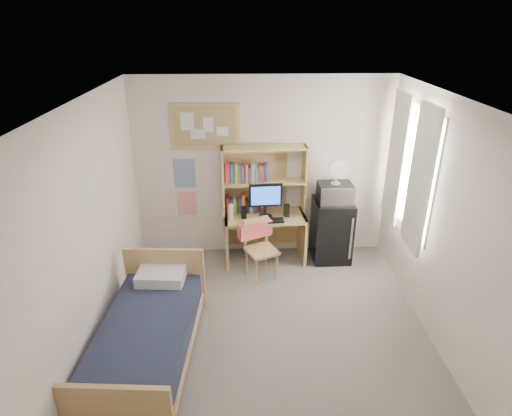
{
  "coord_description": "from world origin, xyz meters",
  "views": [
    {
      "loc": [
        -0.27,
        -3.65,
        3.3
      ],
      "look_at": [
        -0.12,
        1.2,
        1.1
      ],
      "focal_mm": 30.0,
      "sensor_mm": 36.0,
      "label": 1
    }
  ],
  "objects_px": {
    "desk_chair": "(261,250)",
    "speaker_right": "(287,211)",
    "desk": "(265,238)",
    "speaker_left": "(244,212)",
    "desk_fan": "(337,173)",
    "monitor": "(265,201)",
    "microwave": "(335,193)",
    "bulletin_board": "(205,127)",
    "mini_fridge": "(332,230)",
    "bed": "(147,342)"
  },
  "relations": [
    {
      "from": "bulletin_board",
      "to": "mini_fridge",
      "type": "distance_m",
      "value": 2.32
    },
    {
      "from": "speaker_right",
      "to": "microwave",
      "type": "xyz_separation_m",
      "value": [
        0.67,
        0.04,
        0.24
      ]
    },
    {
      "from": "mini_fridge",
      "to": "monitor",
      "type": "height_order",
      "value": "monitor"
    },
    {
      "from": "speaker_left",
      "to": "monitor",
      "type": "bearing_deg",
      "value": -0.0
    },
    {
      "from": "speaker_right",
      "to": "desk_fan",
      "type": "height_order",
      "value": "desk_fan"
    },
    {
      "from": "desk",
      "to": "bed",
      "type": "height_order",
      "value": "desk"
    },
    {
      "from": "speaker_right",
      "to": "desk",
      "type": "bearing_deg",
      "value": 168.69
    },
    {
      "from": "desk",
      "to": "bulletin_board",
      "type": "bearing_deg",
      "value": 156.48
    },
    {
      "from": "speaker_left",
      "to": "speaker_right",
      "type": "xyz_separation_m",
      "value": [
        0.6,
        0.04,
        0.0
      ]
    },
    {
      "from": "monitor",
      "to": "speaker_left",
      "type": "height_order",
      "value": "monitor"
    },
    {
      "from": "bulletin_board",
      "to": "speaker_left",
      "type": "relative_size",
      "value": 5.41
    },
    {
      "from": "bed",
      "to": "monitor",
      "type": "bearing_deg",
      "value": 59.81
    },
    {
      "from": "monitor",
      "to": "desk_fan",
      "type": "bearing_deg",
      "value": -0.38
    },
    {
      "from": "desk_fan",
      "to": "speaker_right",
      "type": "bearing_deg",
      "value": -178.09
    },
    {
      "from": "mini_fridge",
      "to": "speaker_right",
      "type": "height_order",
      "value": "mini_fridge"
    },
    {
      "from": "bulletin_board",
      "to": "mini_fridge",
      "type": "bearing_deg",
      "value": -8.7
    },
    {
      "from": "desk_fan",
      "to": "speaker_left",
      "type": "bearing_deg",
      "value": -177.83
    },
    {
      "from": "desk",
      "to": "speaker_right",
      "type": "distance_m",
      "value": 0.54
    },
    {
      "from": "desk",
      "to": "monitor",
      "type": "distance_m",
      "value": 0.6
    },
    {
      "from": "monitor",
      "to": "speaker_left",
      "type": "relative_size",
      "value": 2.81
    },
    {
      "from": "bulletin_board",
      "to": "microwave",
      "type": "bearing_deg",
      "value": -9.33
    },
    {
      "from": "speaker_right",
      "to": "desk_fan",
      "type": "xyz_separation_m",
      "value": [
        0.67,
        0.04,
        0.54
      ]
    },
    {
      "from": "speaker_right",
      "to": "microwave",
      "type": "bearing_deg",
      "value": -0.55
    },
    {
      "from": "desk_chair",
      "to": "desk_fan",
      "type": "xyz_separation_m",
      "value": [
        1.04,
        0.45,
        0.93
      ]
    },
    {
      "from": "monitor",
      "to": "speaker_right",
      "type": "xyz_separation_m",
      "value": [
        0.3,
        0.02,
        -0.15
      ]
    },
    {
      "from": "bulletin_board",
      "to": "desk_chair",
      "type": "bearing_deg",
      "value": -45.25
    },
    {
      "from": "speaker_left",
      "to": "microwave",
      "type": "bearing_deg",
      "value": -0.29
    },
    {
      "from": "desk_chair",
      "to": "speaker_right",
      "type": "bearing_deg",
      "value": 23.9
    },
    {
      "from": "desk_chair",
      "to": "bed",
      "type": "xyz_separation_m",
      "value": [
        -1.24,
        -1.55,
        -0.17
      ]
    },
    {
      "from": "bulletin_board",
      "to": "desk",
      "type": "xyz_separation_m",
      "value": [
        0.81,
        -0.29,
        -1.56
      ]
    },
    {
      "from": "bulletin_board",
      "to": "desk_fan",
      "type": "relative_size",
      "value": 2.9
    },
    {
      "from": "monitor",
      "to": "desk",
      "type": "bearing_deg",
      "value": 90.0
    },
    {
      "from": "microwave",
      "to": "mini_fridge",
      "type": "bearing_deg",
      "value": 90.0
    },
    {
      "from": "bulletin_board",
      "to": "desk_chair",
      "type": "distance_m",
      "value": 1.84
    },
    {
      "from": "speaker_right",
      "to": "desk_fan",
      "type": "distance_m",
      "value": 0.86
    },
    {
      "from": "speaker_left",
      "to": "desk_chair",
      "type": "bearing_deg",
      "value": -62.48
    },
    {
      "from": "mini_fridge",
      "to": "microwave",
      "type": "height_order",
      "value": "microwave"
    },
    {
      "from": "desk",
      "to": "speaker_left",
      "type": "xyz_separation_m",
      "value": [
        -0.3,
        -0.08,
        0.44
      ]
    },
    {
      "from": "monitor",
      "to": "desk_fan",
      "type": "relative_size",
      "value": 1.5
    },
    {
      "from": "speaker_left",
      "to": "desk_fan",
      "type": "relative_size",
      "value": 0.54
    },
    {
      "from": "speaker_right",
      "to": "bed",
      "type": "bearing_deg",
      "value": -133.05
    },
    {
      "from": "monitor",
      "to": "speaker_left",
      "type": "distance_m",
      "value": 0.34
    },
    {
      "from": "desk",
      "to": "desk_chair",
      "type": "relative_size",
      "value": 1.38
    },
    {
      "from": "monitor",
      "to": "microwave",
      "type": "height_order",
      "value": "monitor"
    },
    {
      "from": "mini_fridge",
      "to": "monitor",
      "type": "relative_size",
      "value": 1.87
    },
    {
      "from": "bulletin_board",
      "to": "speaker_right",
      "type": "distance_m",
      "value": 1.61
    },
    {
      "from": "desk_fan",
      "to": "desk",
      "type": "bearing_deg",
      "value": 178.54
    },
    {
      "from": "speaker_left",
      "to": "speaker_right",
      "type": "height_order",
      "value": "speaker_right"
    },
    {
      "from": "mini_fridge",
      "to": "desk",
      "type": "bearing_deg",
      "value": 179.72
    },
    {
      "from": "desk",
      "to": "bed",
      "type": "relative_size",
      "value": 0.63
    }
  ]
}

